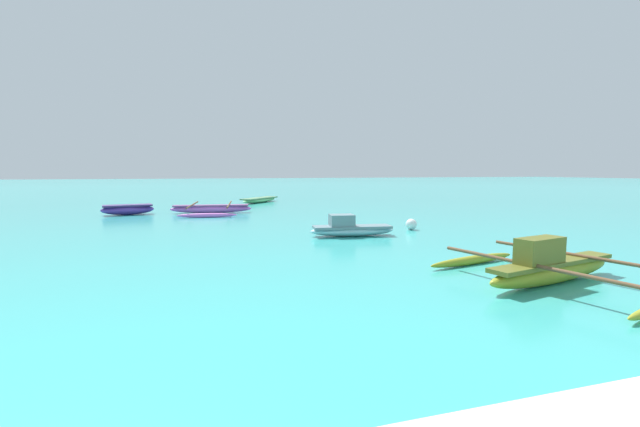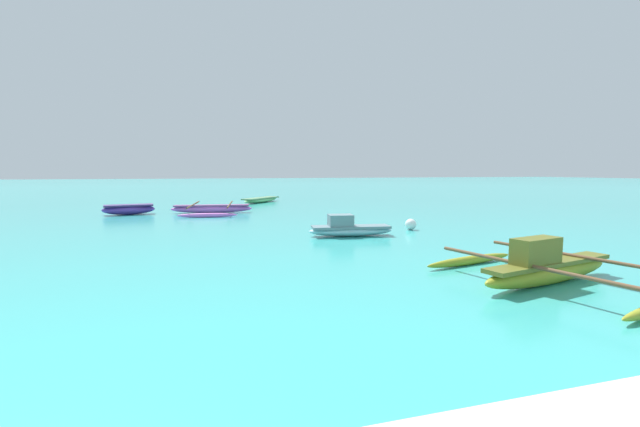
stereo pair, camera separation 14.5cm
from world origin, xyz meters
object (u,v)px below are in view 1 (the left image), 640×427
Objects in this scene: moored_boat_2 at (551,268)px; mooring_buoy_0 at (411,224)px; moored_boat_3 at (128,209)px; moored_boat_1 at (350,228)px; moored_boat_0 at (211,209)px; moored_boat_4 at (260,200)px.

mooring_buoy_0 is at bearing 68.33° from moored_boat_2.
moored_boat_2 is 18.61m from moored_boat_3.
moored_boat_3 reaches higher than mooring_buoy_0.
moored_boat_2 is 1.78× the size of moored_boat_3.
moored_boat_2 is at bearing -69.36° from moored_boat_1.
moored_boat_0 is 1.40× the size of moored_boat_4.
moored_boat_2 is (1.48, -6.63, 0.04)m from moored_boat_1.
moored_boat_0 is 3.91m from moored_boat_3.
moored_boat_0 is at bearing -14.33° from moored_boat_3.
moored_boat_2 is 7.45m from mooring_buoy_0.
moored_boat_1 reaches higher than mooring_buoy_0.
moored_boat_3 reaches higher than moored_boat_0.
moored_boat_0 reaches higher than mooring_buoy_0.
moored_boat_0 is 11.86× the size of mooring_buoy_0.
moored_boat_4 is (7.38, 6.15, -0.09)m from moored_boat_3.
moored_boat_3 is (-9.31, 16.11, -0.02)m from moored_boat_2.
moored_boat_2 is at bearing -69.59° from moored_boat_3.
moored_boat_1 is 0.64× the size of moored_boat_2.
mooring_buoy_0 is at bearing -126.84° from moored_boat_4.
moored_boat_2 reaches higher than moored_boat_1.
moored_boat_0 is at bearing 96.22° from moored_boat_2.
moored_boat_1 reaches higher than moored_boat_3.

